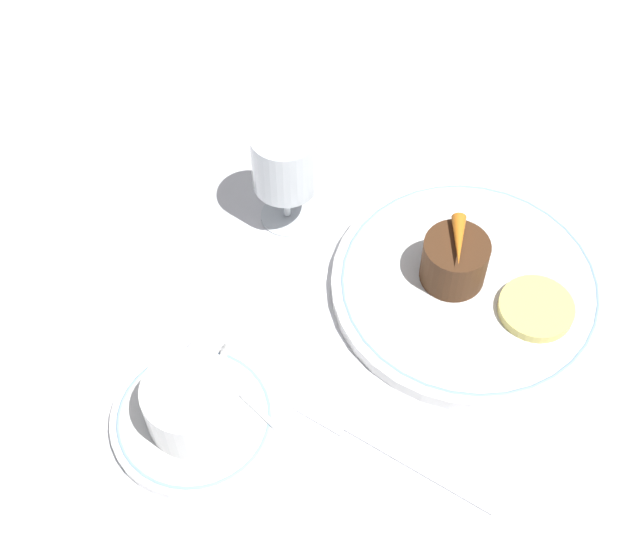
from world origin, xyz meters
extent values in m
plane|color=white|center=(0.00, 0.00, 0.00)|extent=(3.00, 3.00, 0.00)
cylinder|color=white|center=(0.00, -0.03, 0.01)|extent=(0.27, 0.27, 0.01)
torus|color=#8CB2D1|center=(0.00, -0.03, 0.01)|extent=(0.25, 0.25, 0.00)
cylinder|color=white|center=(-0.24, 0.15, 0.01)|extent=(0.15, 0.15, 0.01)
torus|color=#8CB2D1|center=(-0.24, 0.15, 0.01)|extent=(0.14, 0.14, 0.00)
cylinder|color=white|center=(-0.24, 0.15, 0.04)|extent=(0.08, 0.08, 0.05)
cylinder|color=#331E0F|center=(-0.24, 0.15, 0.04)|extent=(0.07, 0.07, 0.04)
torus|color=white|center=(-0.18, 0.15, 0.04)|extent=(0.04, 0.01, 0.04)
cube|color=silver|center=(-0.20, 0.12, 0.01)|extent=(0.04, 0.09, 0.00)
ellipsoid|color=silver|center=(-0.18, 0.18, 0.01)|extent=(0.02, 0.03, 0.00)
cylinder|color=silver|center=(0.01, 0.17, 0.00)|extent=(0.06, 0.06, 0.01)
cylinder|color=silver|center=(0.01, 0.17, 0.03)|extent=(0.01, 0.01, 0.05)
cylinder|color=silver|center=(0.01, 0.17, 0.09)|extent=(0.07, 0.07, 0.07)
cylinder|color=#470A14|center=(0.01, 0.17, 0.07)|extent=(0.06, 0.06, 0.04)
cube|color=silver|center=(-0.20, -0.05, 0.00)|extent=(0.03, 0.14, 0.01)
cube|color=silver|center=(-0.18, 0.05, 0.00)|extent=(0.03, 0.05, 0.01)
cylinder|color=#4C2D19|center=(0.00, -0.01, 0.04)|extent=(0.06, 0.06, 0.05)
cone|color=orange|center=(0.00, -0.01, 0.07)|extent=(0.06, 0.03, 0.01)
cylinder|color=#EFE075|center=(-0.01, -0.10, 0.02)|extent=(0.07, 0.07, 0.01)
camera|label=1|loc=(-0.52, -0.10, 0.73)|focal=50.00mm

